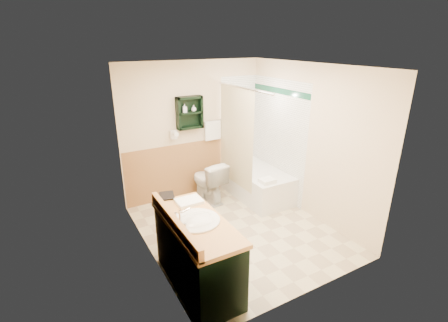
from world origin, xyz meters
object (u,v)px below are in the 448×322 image
hair_dryer (173,135)px  vanity (197,253)px  soap_bottle_a (185,110)px  toilet (208,181)px  wall_shelf (190,113)px  soap_bottle_b (194,109)px  vanity_book (159,189)px  bathtub (255,182)px

hair_dryer → vanity: hair_dryer is taller
soap_bottle_a → toilet: bearing=-50.6°
wall_shelf → soap_bottle_b: (0.08, -0.01, 0.06)m
hair_dryer → toilet: size_ratio=0.32×
wall_shelf → vanity_book: wall_shelf is taller
vanity_book → hair_dryer: bearing=77.1°
hair_dryer → vanity: bearing=-105.2°
wall_shelf → vanity_book: (-1.06, -1.42, -0.58)m
bathtub → soap_bottle_a: 1.83m
wall_shelf → soap_bottle_b: bearing=-3.7°
soap_bottle_b → vanity: bearing=-114.3°
soap_bottle_b → toilet: bearing=-74.2°
bathtub → hair_dryer: bearing=156.7°
wall_shelf → toilet: 1.24m
bathtub → soap_bottle_b: bearing=150.3°
wall_shelf → toilet: size_ratio=0.73×
wall_shelf → bathtub: size_ratio=0.37×
bathtub → toilet: (-0.86, 0.23, 0.11)m
vanity → soap_bottle_a: size_ratio=9.08×
wall_shelf → toilet: bearing=-62.5°
soap_bottle_a → soap_bottle_b: (0.17, 0.00, 0.01)m
bathtub → toilet: bearing=165.1°
wall_shelf → bathtub: 1.74m
bathtub → soap_bottle_a: (-1.12, 0.54, 1.34)m
hair_dryer → vanity_book: 1.65m
soap_bottle_b → vanity_book: bearing=-128.8°
wall_shelf → bathtub: wall_shelf is taller
vanity → vanity_book: size_ratio=5.57×
soap_bottle_a → hair_dryer: bearing=171.8°
hair_dryer → wall_shelf: bearing=-4.8°
vanity → soap_bottle_a: soap_bottle_a is taller
soap_bottle_a → soap_bottle_b: soap_bottle_b is taller
vanity_book → soap_bottle_a: (0.97, 1.42, 0.63)m
wall_shelf → hair_dryer: 0.46m
soap_bottle_a → bathtub: bearing=-25.9°
hair_dryer → toilet: 1.01m
wall_shelf → hair_dryer: size_ratio=2.29×
hair_dryer → bathtub: (1.33, -0.57, -0.94)m
vanity_book → toilet: bearing=56.8°
bathtub → vanity_book: vanity_book is taller
vanity_book → soap_bottle_a: 1.83m
toilet → vanity_book: bearing=34.8°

